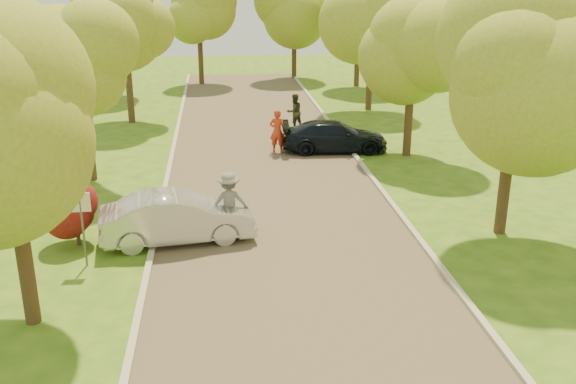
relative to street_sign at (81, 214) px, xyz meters
name	(u,v)px	position (x,y,z in m)	size (l,w,h in m)	color
ground	(311,328)	(5.80, -4.00, -1.56)	(100.00, 100.00, 0.00)	#315E16
road	(277,207)	(5.80, 4.00, -1.56)	(8.00, 60.00, 0.01)	#4C4438
curb_left	(160,211)	(1.75, 4.00, -1.50)	(0.18, 60.00, 0.12)	#B2AD9E
curb_right	(390,202)	(9.85, 4.00, -1.50)	(0.18, 60.00, 0.12)	#B2AD9E
street_sign	(81,214)	(0.00, 0.00, 0.00)	(0.55, 0.06, 2.17)	#59595E
red_shrub	(75,211)	(-0.50, 1.50, -0.47)	(1.70, 1.70, 1.95)	#382619
tree_l_mida	(12,107)	(-0.50, -3.00, 3.61)	(4.71, 4.60, 7.39)	#382619
tree_l_midb	(86,63)	(-1.01, 8.00, 3.02)	(4.30, 4.20, 6.62)	#382619
tree_l_far	(128,19)	(-0.59, 18.00, 3.90)	(4.92, 4.80, 7.79)	#382619
tree_r_mida	(527,56)	(12.82, 1.00, 3.97)	(5.13, 5.00, 7.95)	#382619
tree_r_midb	(418,44)	(12.40, 10.00, 3.32)	(4.51, 4.40, 7.01)	#382619
tree_r_far	(376,8)	(13.03, 20.00, 4.27)	(5.33, 5.20, 8.34)	#382619
tree_bg_a	(105,12)	(-2.98, 26.00, 3.75)	(5.12, 5.00, 7.72)	#382619
tree_bg_b	(362,5)	(14.02, 28.00, 3.97)	(5.12, 5.00, 7.95)	#382619
tree_bg_c	(202,12)	(3.01, 30.00, 3.46)	(4.92, 4.80, 7.33)	#382619
tree_bg_d	(297,6)	(10.02, 32.00, 3.75)	(5.12, 5.00, 7.72)	#382619
silver_sedan	(178,218)	(2.50, 1.45, -0.80)	(1.62, 4.64, 1.53)	#BCBCC1
dark_sedan	(334,136)	(9.10, 11.04, -0.87)	(1.95, 4.80, 1.39)	black
longboard	(230,231)	(4.08, 1.76, -1.46)	(0.37, 1.01, 0.12)	black
skateboarder	(229,202)	(4.08, 1.76, -0.47)	(1.25, 0.72, 1.93)	slate
person_striped	(277,131)	(6.49, 11.10, -0.57)	(0.72, 0.47, 1.98)	#BA321B
person_olive	(294,112)	(7.80, 15.48, -0.64)	(0.90, 0.70, 1.84)	#2A2F1C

